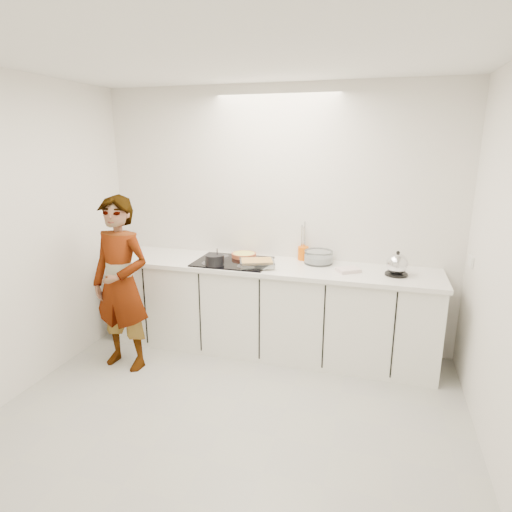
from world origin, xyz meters
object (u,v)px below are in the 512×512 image
(hob, at_px, (233,262))
(utensil_crock, at_px, (303,253))
(cook, at_px, (121,284))
(saucepan, at_px, (215,260))
(kettle, at_px, (397,265))
(mixing_bowl, at_px, (318,258))
(tart_dish, at_px, (244,255))
(baking_dish, at_px, (257,263))

(hob, distance_m, utensil_crock, 0.71)
(utensil_crock, bearing_deg, cook, -148.64)
(saucepan, bearing_deg, kettle, 6.60)
(cook, bearing_deg, utensil_crock, 37.68)
(mixing_bowl, bearing_deg, kettle, -14.72)
(tart_dish, distance_m, saucepan, 0.40)
(cook, bearing_deg, tart_dish, 47.39)
(mixing_bowl, bearing_deg, saucepan, -157.79)
(hob, xyz_separation_m, mixing_bowl, (0.82, 0.19, 0.05))
(tart_dish, bearing_deg, baking_dish, -52.33)
(hob, distance_m, kettle, 1.54)
(hob, height_order, saucepan, saucepan)
(hob, bearing_deg, baking_dish, -22.28)
(tart_dish, relative_size, cook, 0.20)
(kettle, bearing_deg, baking_dish, -174.65)
(mixing_bowl, bearing_deg, tart_dish, -178.19)
(tart_dish, relative_size, kettle, 1.39)
(tart_dish, relative_size, mixing_bowl, 0.91)
(saucepan, xyz_separation_m, mixing_bowl, (0.93, 0.38, -0.01))
(hob, height_order, kettle, kettle)
(saucepan, height_order, utensil_crock, saucepan)
(tart_dish, xyz_separation_m, utensil_crock, (0.59, 0.12, 0.03))
(kettle, distance_m, cook, 2.49)
(tart_dish, relative_size, baking_dish, 0.84)
(baking_dish, bearing_deg, saucepan, -169.51)
(baking_dish, xyz_separation_m, utensil_crock, (0.37, 0.40, 0.02))
(baking_dish, height_order, kettle, kettle)
(kettle, xyz_separation_m, utensil_crock, (-0.89, 0.28, -0.03))
(kettle, relative_size, cook, 0.14)
(kettle, relative_size, utensil_crock, 1.73)
(cook, bearing_deg, kettle, 21.16)
(baking_dish, distance_m, mixing_bowl, 0.62)
(mixing_bowl, distance_m, kettle, 0.75)
(tart_dish, height_order, saucepan, saucepan)
(baking_dish, distance_m, utensil_crock, 0.55)
(hob, relative_size, baking_dish, 1.89)
(hob, bearing_deg, tart_dish, 70.04)
(baking_dish, height_order, mixing_bowl, mixing_bowl)
(tart_dish, distance_m, mixing_bowl, 0.76)
(kettle, height_order, cook, cook)
(baking_dish, relative_size, cook, 0.24)
(tart_dish, height_order, utensil_crock, utensil_crock)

